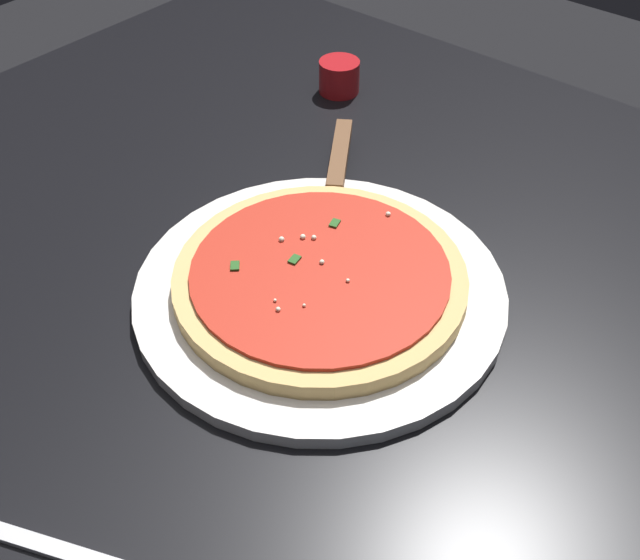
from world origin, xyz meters
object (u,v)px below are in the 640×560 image
Objects in this scene: cup_small_sauce at (339,77)px; serving_plate at (320,291)px; pizza_server at (336,178)px; pizza at (320,278)px.

serving_plate is at bearing -53.71° from cup_small_sauce.
cup_small_sauce is at bearing 128.11° from pizza_server.
cup_small_sauce is (-0.23, 0.31, -0.00)m from pizza.
pizza is (-0.00, 0.00, 0.02)m from serving_plate.
serving_plate is 0.16m from pizza_server.
cup_small_sauce is at bearing 126.29° from pizza.
pizza reaches higher than pizza_server.
cup_small_sauce is (-0.13, 0.17, 0.00)m from pizza_server.
pizza is 0.16m from pizza_server.
serving_plate is 1.65× the size of pizza_server.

